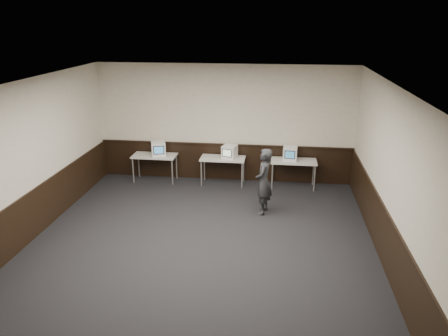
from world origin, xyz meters
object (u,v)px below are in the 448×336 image
at_px(desk_right, 294,163).
at_px(emac_right, 290,153).
at_px(desk_left, 155,158).
at_px(desk_center, 223,160).
at_px(emac_center, 230,152).
at_px(person, 264,182).
at_px(emac_left, 158,149).

bearing_deg(desk_right, emac_right, 160.30).
height_order(desk_left, desk_right, same).
bearing_deg(desk_center, emac_center, -2.38).
height_order(desk_left, person, person).
relative_size(emac_left, person, 0.32).
xyz_separation_m(desk_left, desk_right, (3.80, 0.00, 0.00)).
xyz_separation_m(emac_left, person, (2.94, -1.75, -0.16)).
relative_size(emac_center, emac_right, 1.09).
bearing_deg(emac_right, emac_center, -174.69).
relative_size(desk_center, emac_left, 2.43).
height_order(desk_right, emac_left, emac_left).
xyz_separation_m(emac_center, person, (0.99, -1.75, -0.15)).
xyz_separation_m(desk_center, person, (1.17, -1.76, 0.10)).
bearing_deg(desk_right, desk_left, 180.00).
distance_m(desk_left, desk_right, 3.80).
distance_m(emac_left, person, 3.43).
xyz_separation_m(desk_left, emac_right, (3.70, 0.04, 0.25)).
distance_m(desk_right, person, 1.91).
distance_m(desk_left, emac_center, 2.10).
height_order(desk_left, emac_left, emac_left).
distance_m(desk_center, desk_right, 1.90).
bearing_deg(emac_center, emac_right, 16.18).
bearing_deg(desk_center, emac_left, -179.59).
height_order(desk_center, emac_left, emac_left).
xyz_separation_m(desk_center, desk_right, (1.90, 0.00, 0.00)).
bearing_deg(desk_left, emac_right, 0.58).
height_order(emac_left, emac_right, emac_left).
xyz_separation_m(desk_left, emac_center, (2.08, -0.01, 0.25)).
relative_size(desk_left, emac_left, 2.43).
xyz_separation_m(desk_left, desk_center, (1.90, 0.00, 0.00)).
xyz_separation_m(emac_left, emac_center, (1.96, 0.00, -0.01)).
height_order(emac_left, person, person).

